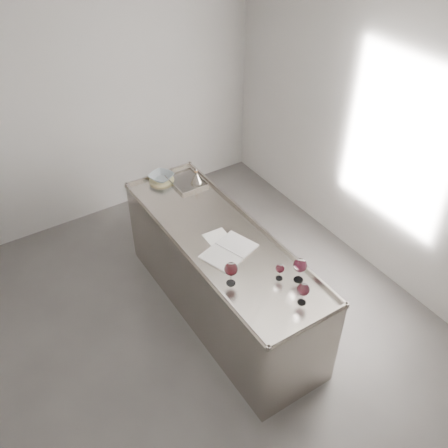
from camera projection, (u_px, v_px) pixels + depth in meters
room_shell at (185, 235)px, 3.69m from camera, size 4.54×5.04×2.84m
counter at (221, 275)px, 4.68m from camera, size 0.77×2.42×0.97m
wine_glass_left at (231, 269)px, 3.86m from camera, size 0.11×0.11×0.21m
wine_glass_middle at (303, 290)px, 3.71m from camera, size 0.10×0.10×0.19m
wine_glass_right at (300, 266)px, 3.88m from camera, size 0.11×0.11×0.22m
wine_glass_small at (280, 269)px, 3.93m from camera, size 0.07×0.07×0.15m
notebook at (229, 251)px, 4.24m from camera, size 0.52×0.43×0.02m
loose_paper_top at (220, 240)px, 4.36m from camera, size 0.22×0.30×0.00m
trivet at (162, 180)px, 5.08m from camera, size 0.27×0.27×0.02m
ceramic_bowl at (161, 177)px, 5.06m from camera, size 0.31×0.31×0.06m
wine_funnel at (196, 179)px, 5.01m from camera, size 0.13×0.13×0.19m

